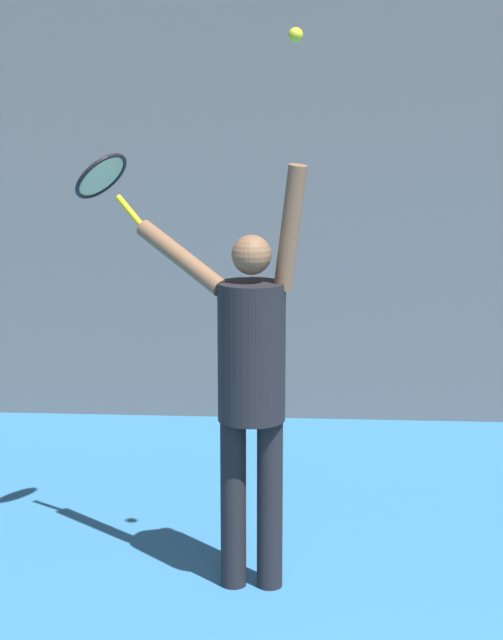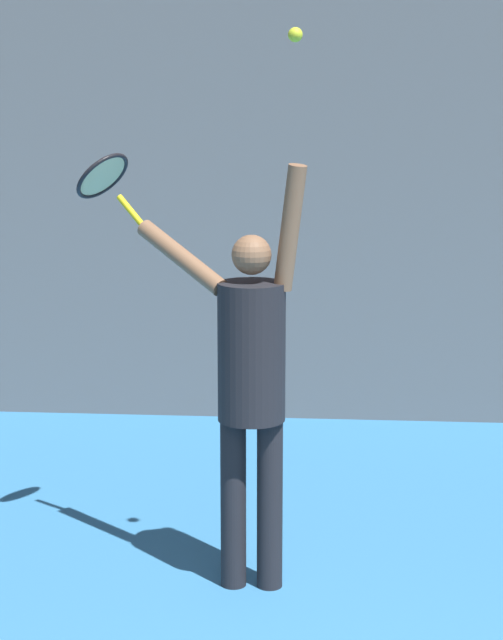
# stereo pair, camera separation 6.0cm
# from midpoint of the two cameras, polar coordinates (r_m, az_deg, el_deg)

# --- Properties ---
(back_wall) EXTENTS (18.00, 0.10, 5.00)m
(back_wall) POSITION_cam_midpoint_polar(r_m,az_deg,el_deg) (8.55, 5.72, 11.47)
(back_wall) COLOR slate
(back_wall) RESTS_ON ground_plane
(tennis_player) EXTENTS (0.91, 0.56, 2.15)m
(tennis_player) POSITION_cam_midpoint_polar(r_m,az_deg,el_deg) (5.69, -0.37, -2.72)
(tennis_player) COLOR black
(tennis_player) RESTS_ON ground_plane
(tennis_racket) EXTENTS (0.44, 0.40, 0.39)m
(tennis_racket) POSITION_cam_midpoint_polar(r_m,az_deg,el_deg) (6.12, -7.58, 6.89)
(tennis_racket) COLOR yellow
(tennis_ball) EXTENTS (0.07, 0.07, 0.07)m
(tennis_ball) POSITION_cam_midpoint_polar(r_m,az_deg,el_deg) (5.38, 1.86, 13.86)
(tennis_ball) COLOR #CCDB2D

